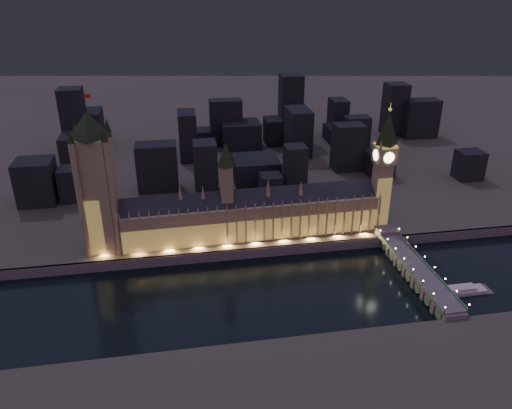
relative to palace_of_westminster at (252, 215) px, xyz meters
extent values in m
plane|color=black|center=(-2.72, -61.74, -26.37)|extent=(2000.00, 2000.00, 0.00)
cube|color=#3B4031|center=(-2.72, 458.26, -22.37)|extent=(2000.00, 960.00, 8.00)
cube|color=#575158|center=(-2.72, -20.74, -22.37)|extent=(2000.00, 2.50, 8.00)
cube|color=#8D7E5B|center=(0.91, 0.26, -4.37)|extent=(200.52, 26.12, 28.00)
cube|color=tan|center=(0.91, -9.99, -9.37)|extent=(200.00, 0.50, 18.00)
cube|color=black|center=(0.91, 0.26, 12.63)|extent=(200.40, 22.39, 16.26)
cube|color=#8D7E5B|center=(-19.09, 0.26, 25.63)|extent=(9.00, 9.00, 32.00)
cone|color=black|center=(-19.09, 0.26, 50.63)|extent=(13.00, 13.00, 18.00)
cube|color=#8D7E5B|center=(-99.09, -10.34, -4.37)|extent=(1.20, 1.20, 28.00)
cone|color=#8D7E5B|center=(-99.09, -9.74, 12.63)|extent=(2.00, 2.00, 6.00)
cube|color=#8D7E5B|center=(-91.95, -10.34, -4.37)|extent=(1.20, 1.20, 28.00)
cone|color=#8D7E5B|center=(-91.95, -9.74, 12.63)|extent=(2.00, 2.00, 6.00)
cube|color=#8D7E5B|center=(-84.81, -10.34, -4.37)|extent=(1.20, 1.20, 28.00)
cone|color=#8D7E5B|center=(-84.81, -9.74, 12.63)|extent=(2.00, 2.00, 6.00)
cube|color=#8D7E5B|center=(-77.66, -10.34, -4.37)|extent=(1.20, 1.20, 28.00)
cone|color=#8D7E5B|center=(-77.66, -9.74, 12.63)|extent=(2.00, 2.00, 6.00)
cube|color=#8D7E5B|center=(-70.52, -10.34, -4.37)|extent=(1.20, 1.20, 28.00)
cone|color=#8D7E5B|center=(-70.52, -9.74, 12.63)|extent=(2.00, 2.00, 6.00)
cube|color=#8D7E5B|center=(-63.38, -10.34, -4.37)|extent=(1.20, 1.20, 28.00)
cone|color=#8D7E5B|center=(-63.38, -9.74, 12.63)|extent=(2.00, 2.00, 6.00)
cube|color=#8D7E5B|center=(-56.24, -10.34, -4.37)|extent=(1.20, 1.20, 28.00)
cone|color=#8D7E5B|center=(-56.24, -9.74, 12.63)|extent=(2.00, 2.00, 6.00)
cube|color=#8D7E5B|center=(-49.09, -10.34, -4.37)|extent=(1.20, 1.20, 28.00)
cone|color=#8D7E5B|center=(-49.09, -9.74, 12.63)|extent=(2.00, 2.00, 6.00)
cube|color=#8D7E5B|center=(-41.95, -10.34, -4.37)|extent=(1.20, 1.20, 28.00)
cone|color=#8D7E5B|center=(-41.95, -9.74, 12.63)|extent=(2.00, 2.00, 6.00)
cube|color=#8D7E5B|center=(-34.81, -10.34, -4.37)|extent=(1.20, 1.20, 28.00)
cone|color=#8D7E5B|center=(-34.81, -9.74, 12.63)|extent=(2.00, 2.00, 6.00)
cube|color=#8D7E5B|center=(-27.66, -10.34, -4.37)|extent=(1.20, 1.20, 28.00)
cone|color=#8D7E5B|center=(-27.66, -9.74, 12.63)|extent=(2.00, 2.00, 6.00)
cube|color=#8D7E5B|center=(-20.52, -10.34, -4.37)|extent=(1.20, 1.20, 28.00)
cone|color=#8D7E5B|center=(-20.52, -9.74, 12.63)|extent=(2.00, 2.00, 6.00)
cube|color=#8D7E5B|center=(-13.38, -10.34, -4.37)|extent=(1.20, 1.20, 28.00)
cone|color=#8D7E5B|center=(-13.38, -9.74, 12.63)|extent=(2.00, 2.00, 6.00)
cube|color=#8D7E5B|center=(-6.24, -10.34, -4.37)|extent=(1.20, 1.20, 28.00)
cone|color=#8D7E5B|center=(-6.24, -9.74, 12.63)|extent=(2.00, 2.00, 6.00)
cube|color=#8D7E5B|center=(0.91, -10.34, -4.37)|extent=(1.20, 1.20, 28.00)
cone|color=#8D7E5B|center=(0.91, -9.74, 12.63)|extent=(2.00, 2.00, 6.00)
cube|color=#8D7E5B|center=(8.05, -10.34, -4.37)|extent=(1.20, 1.20, 28.00)
cone|color=#8D7E5B|center=(8.05, -9.74, 12.63)|extent=(2.00, 2.00, 6.00)
cube|color=#8D7E5B|center=(15.19, -10.34, -4.37)|extent=(1.20, 1.20, 28.00)
cone|color=#8D7E5B|center=(15.19, -9.74, 12.63)|extent=(2.00, 2.00, 6.00)
cube|color=#8D7E5B|center=(22.34, -10.34, -4.37)|extent=(1.20, 1.20, 28.00)
cone|color=#8D7E5B|center=(22.34, -9.74, 12.63)|extent=(2.00, 2.00, 6.00)
cube|color=#8D7E5B|center=(29.48, -10.34, -4.37)|extent=(1.20, 1.20, 28.00)
cone|color=#8D7E5B|center=(29.48, -9.74, 12.63)|extent=(2.00, 2.00, 6.00)
cube|color=#8D7E5B|center=(36.62, -10.34, -4.37)|extent=(1.20, 1.20, 28.00)
cone|color=#8D7E5B|center=(36.62, -9.74, 12.63)|extent=(2.00, 2.00, 6.00)
cube|color=#8D7E5B|center=(43.76, -10.34, -4.37)|extent=(1.20, 1.20, 28.00)
cone|color=#8D7E5B|center=(43.76, -9.74, 12.63)|extent=(2.00, 2.00, 6.00)
cube|color=#8D7E5B|center=(50.91, -10.34, -4.37)|extent=(1.20, 1.20, 28.00)
cone|color=#8D7E5B|center=(50.91, -9.74, 12.63)|extent=(2.00, 2.00, 6.00)
cube|color=#8D7E5B|center=(58.05, -10.34, -4.37)|extent=(1.20, 1.20, 28.00)
cone|color=#8D7E5B|center=(58.05, -9.74, 12.63)|extent=(2.00, 2.00, 6.00)
cube|color=#8D7E5B|center=(65.19, -10.34, -4.37)|extent=(1.20, 1.20, 28.00)
cone|color=#8D7E5B|center=(65.19, -9.74, 12.63)|extent=(2.00, 2.00, 6.00)
cube|color=#8D7E5B|center=(72.34, -10.34, -4.37)|extent=(1.20, 1.20, 28.00)
cone|color=#8D7E5B|center=(72.34, -9.74, 12.63)|extent=(2.00, 2.00, 6.00)
cube|color=#8D7E5B|center=(79.48, -10.34, -4.37)|extent=(1.20, 1.20, 28.00)
cone|color=#8D7E5B|center=(79.48, -9.74, 12.63)|extent=(2.00, 2.00, 6.00)
cube|color=#8D7E5B|center=(86.62, -10.34, -4.37)|extent=(1.20, 1.20, 28.00)
cone|color=#8D7E5B|center=(86.62, -9.74, 12.63)|extent=(2.00, 2.00, 6.00)
cube|color=#8D7E5B|center=(93.76, -10.34, -4.37)|extent=(1.20, 1.20, 28.00)
cone|color=#8D7E5B|center=(93.76, -9.74, 12.63)|extent=(2.00, 2.00, 6.00)
cube|color=#8D7E5B|center=(100.91, -10.34, -4.37)|extent=(1.20, 1.20, 28.00)
cone|color=#8D7E5B|center=(100.91, -9.74, 12.63)|extent=(2.00, 2.00, 6.00)
cone|color=#8D7E5B|center=(-54.09, 0.26, 22.63)|extent=(4.40, 4.40, 18.00)
cone|color=#8D7E5B|center=(-37.09, 0.26, 20.63)|extent=(4.40, 4.40, 14.00)
cone|color=#8D7E5B|center=(12.91, 0.26, 21.63)|extent=(4.40, 4.40, 16.00)
cone|color=#8D7E5B|center=(38.91, 0.26, 19.63)|extent=(4.40, 4.40, 12.00)
cube|color=#8D7E5B|center=(-112.72, 0.26, 25.10)|extent=(25.39, 25.39, 86.95)
cube|color=tan|center=(-112.72, -10.94, 3.63)|extent=(22.00, 0.50, 44.00)
cone|color=black|center=(-112.72, 0.26, 77.58)|extent=(31.68, 31.68, 18.00)
cylinder|color=black|center=(-112.72, 0.26, 92.58)|extent=(0.50, 0.50, 12.00)
cube|color=red|center=(-110.52, 0.26, 97.08)|extent=(4.00, 0.15, 2.50)
cylinder|color=#8D7E5B|center=(-123.72, -10.74, 25.10)|extent=(4.40, 4.40, 86.95)
cone|color=black|center=(-123.72, -10.74, 73.58)|extent=(5.20, 5.20, 10.00)
cylinder|color=#8D7E5B|center=(-123.72, 11.26, 25.10)|extent=(4.40, 4.40, 86.95)
cone|color=black|center=(-123.72, 11.26, 73.58)|extent=(5.20, 5.20, 10.00)
cylinder|color=#8D7E5B|center=(-101.72, -10.74, 25.10)|extent=(4.40, 4.40, 86.95)
cone|color=black|center=(-101.72, -10.74, 73.58)|extent=(5.20, 5.20, 10.00)
cylinder|color=#8D7E5B|center=(-101.72, 11.26, 25.10)|extent=(4.40, 4.40, 86.95)
cone|color=black|center=(-101.72, 11.26, 73.58)|extent=(5.20, 5.20, 10.00)
cube|color=#8D7E5B|center=(105.28, 0.26, 9.02)|extent=(12.85, 12.85, 54.77)
cube|color=tan|center=(105.28, -5.94, 3.63)|extent=(12.00, 0.50, 44.00)
cube|color=#8D7E5B|center=(105.28, 0.26, 43.25)|extent=(15.00, 15.00, 13.70)
cube|color=#F2C64C|center=(105.28, 0.26, 50.70)|extent=(15.75, 15.75, 1.20)
cone|color=black|center=(105.28, 0.26, 64.30)|extent=(18.00, 18.00, 26.00)
sphere|color=#F2C64C|center=(105.28, 0.26, 78.80)|extent=(2.80, 2.80, 2.80)
cylinder|color=#F2C64C|center=(105.28, 0.26, 81.30)|extent=(0.40, 0.40, 5.00)
cylinder|color=#FFF2BF|center=(105.28, -7.49, 43.25)|extent=(8.40, 0.50, 8.40)
cylinder|color=#FFF2BF|center=(105.28, 8.01, 43.25)|extent=(8.40, 0.50, 8.40)
cylinder|color=#FFF2BF|center=(97.53, 0.26, 43.25)|extent=(0.50, 8.40, 8.40)
cylinder|color=#FFF2BF|center=(113.03, 0.26, 43.25)|extent=(0.50, 8.40, 8.40)
cone|color=#8D7E5B|center=(97.78, -7.24, 54.10)|extent=(2.60, 2.60, 8.00)
cone|color=#8D7E5B|center=(97.78, 7.76, 54.10)|extent=(2.60, 2.60, 8.00)
cone|color=#8D7E5B|center=(112.78, -7.24, 54.10)|extent=(2.60, 2.60, 8.00)
cone|color=#8D7E5B|center=(112.78, 7.76, 54.10)|extent=(2.60, 2.60, 8.00)
cube|color=#575158|center=(106.47, -71.74, -16.87)|extent=(16.55, 100.00, 1.60)
cube|color=#3E6557|center=(98.60, -71.74, -15.47)|extent=(0.80, 100.00, 1.60)
cube|color=#3E6557|center=(114.34, -71.74, -15.47)|extent=(0.80, 100.00, 1.60)
cube|color=#575158|center=(106.47, -16.74, -17.62)|extent=(16.55, 12.00, 9.50)
cube|color=#575158|center=(106.47, -121.74, -22.02)|extent=(14.89, 4.00, 9.50)
cylinder|color=black|center=(98.60, -121.74, -13.67)|extent=(0.30, 0.30, 4.40)
sphere|color=#FFD88C|center=(98.60, -121.74, -11.37)|extent=(1.00, 1.00, 1.00)
cylinder|color=black|center=(114.34, -121.74, -13.67)|extent=(0.30, 0.30, 4.40)
sphere|color=#FFD88C|center=(114.34, -121.74, -11.37)|extent=(1.00, 1.00, 1.00)
cube|color=#575158|center=(106.47, -107.45, -22.02)|extent=(14.89, 4.00, 9.50)
cylinder|color=black|center=(98.60, -107.45, -13.67)|extent=(0.30, 0.30, 4.40)
sphere|color=#FFD88C|center=(98.60, -107.45, -11.37)|extent=(1.00, 1.00, 1.00)
cylinder|color=black|center=(114.34, -107.45, -13.67)|extent=(0.30, 0.30, 4.40)
sphere|color=#FFD88C|center=(114.34, -107.45, -11.37)|extent=(1.00, 1.00, 1.00)
cube|color=#575158|center=(106.47, -93.16, -22.02)|extent=(14.89, 4.00, 9.50)
cylinder|color=black|center=(98.60, -93.16, -13.67)|extent=(0.30, 0.30, 4.40)
sphere|color=#FFD88C|center=(98.60, -93.16, -11.37)|extent=(1.00, 1.00, 1.00)
cylinder|color=black|center=(114.34, -93.16, -13.67)|extent=(0.30, 0.30, 4.40)
sphere|color=#FFD88C|center=(114.34, -93.16, -11.37)|extent=(1.00, 1.00, 1.00)
cube|color=#575158|center=(106.47, -78.88, -22.02)|extent=(14.89, 4.00, 9.50)
cylinder|color=black|center=(98.60, -78.88, -13.67)|extent=(0.30, 0.30, 4.40)
sphere|color=#FFD88C|center=(98.60, -78.88, -11.37)|extent=(1.00, 1.00, 1.00)
cylinder|color=black|center=(114.34, -78.88, -13.67)|extent=(0.30, 0.30, 4.40)
sphere|color=#FFD88C|center=(114.34, -78.88, -11.37)|extent=(1.00, 1.00, 1.00)
cube|color=#575158|center=(106.47, -64.59, -22.02)|extent=(14.89, 4.00, 9.50)
cylinder|color=black|center=(98.60, -64.59, -13.67)|extent=(0.30, 0.30, 4.40)
sphere|color=#FFD88C|center=(98.60, -64.59, -11.37)|extent=(1.00, 1.00, 1.00)
cylinder|color=black|center=(114.34, -64.59, -13.67)|extent=(0.30, 0.30, 4.40)
sphere|color=#FFD88C|center=(114.34, -64.59, -11.37)|extent=(1.00, 1.00, 1.00)
cube|color=#575158|center=(106.47, -50.31, -22.02)|extent=(14.89, 4.00, 9.50)
cylinder|color=black|center=(98.60, -50.31, -13.67)|extent=(0.30, 0.30, 4.40)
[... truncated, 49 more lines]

